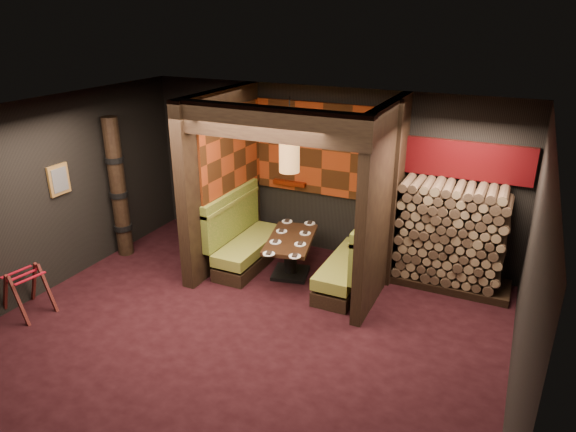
# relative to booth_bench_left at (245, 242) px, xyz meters

# --- Properties ---
(floor) EXTENTS (6.50, 5.50, 0.02)m
(floor) POSITION_rel_booth_bench_left_xyz_m (0.96, -1.65, -0.41)
(floor) COLOR black
(floor) RESTS_ON ground
(ceiling) EXTENTS (6.50, 5.50, 0.02)m
(ceiling) POSITION_rel_booth_bench_left_xyz_m (0.96, -1.65, 2.46)
(ceiling) COLOR black
(ceiling) RESTS_ON ground
(wall_back) EXTENTS (6.50, 0.02, 2.85)m
(wall_back) POSITION_rel_booth_bench_left_xyz_m (0.96, 1.11, 1.02)
(wall_back) COLOR black
(wall_back) RESTS_ON ground
(wall_front) EXTENTS (6.50, 0.02, 2.85)m
(wall_front) POSITION_rel_booth_bench_left_xyz_m (0.96, -4.41, 1.02)
(wall_front) COLOR black
(wall_front) RESTS_ON ground
(wall_left) EXTENTS (0.02, 5.50, 2.85)m
(wall_left) POSITION_rel_booth_bench_left_xyz_m (-2.30, -1.65, 1.02)
(wall_left) COLOR black
(wall_left) RESTS_ON ground
(wall_right) EXTENTS (0.02, 5.50, 2.85)m
(wall_right) POSITION_rel_booth_bench_left_xyz_m (4.22, -1.65, 1.02)
(wall_right) COLOR black
(wall_right) RESTS_ON ground
(partition_left) EXTENTS (0.20, 2.20, 2.85)m
(partition_left) POSITION_rel_booth_bench_left_xyz_m (-0.39, -0.00, 1.02)
(partition_left) COLOR black
(partition_left) RESTS_ON floor
(partition_right) EXTENTS (0.15, 2.10, 2.85)m
(partition_right) POSITION_rel_booth_bench_left_xyz_m (2.26, 0.05, 1.02)
(partition_right) COLOR black
(partition_right) RESTS_ON floor
(header_beam) EXTENTS (2.85, 0.18, 0.44)m
(header_beam) POSITION_rel_booth_bench_left_xyz_m (0.94, -0.95, 2.23)
(header_beam) COLOR black
(header_beam) RESTS_ON partition_left
(tapa_back_panel) EXTENTS (2.40, 0.06, 1.55)m
(tapa_back_panel) POSITION_rel_booth_bench_left_xyz_m (0.94, 1.06, 1.42)
(tapa_back_panel) COLOR maroon
(tapa_back_panel) RESTS_ON wall_back
(tapa_side_panel) EXTENTS (0.04, 1.85, 1.45)m
(tapa_side_panel) POSITION_rel_booth_bench_left_xyz_m (-0.27, 0.17, 1.45)
(tapa_side_panel) COLOR maroon
(tapa_side_panel) RESTS_ON partition_left
(lacquer_shelf) EXTENTS (0.60, 0.12, 0.07)m
(lacquer_shelf) POSITION_rel_booth_bench_left_xyz_m (0.36, 1.00, 0.78)
(lacquer_shelf) COLOR #551304
(lacquer_shelf) RESTS_ON wall_back
(booth_bench_left) EXTENTS (0.68, 1.60, 1.14)m
(booth_bench_left) POSITION_rel_booth_bench_left_xyz_m (0.00, 0.00, 0.00)
(booth_bench_left) COLOR black
(booth_bench_left) RESTS_ON floor
(booth_bench_right) EXTENTS (0.68, 1.60, 1.14)m
(booth_bench_right) POSITION_rel_booth_bench_left_xyz_m (1.89, 0.00, 0.00)
(booth_bench_right) COLOR black
(booth_bench_right) RESTS_ON floor
(dining_table) EXTENTS (0.93, 1.35, 0.65)m
(dining_table) POSITION_rel_booth_bench_left_xyz_m (0.86, -0.04, 0.02)
(dining_table) COLOR black
(dining_table) RESTS_ON floor
(place_settings) EXTENTS (0.85, 1.51, 0.03)m
(place_settings) POSITION_rel_booth_bench_left_xyz_m (0.86, -0.04, 0.26)
(place_settings) COLOR white
(place_settings) RESTS_ON dining_table
(pendant_lamp) EXTENTS (0.30, 0.30, 1.10)m
(pendant_lamp) POSITION_rel_booth_bench_left_xyz_m (0.86, -0.09, 1.57)
(pendant_lamp) COLOR #AA723C
(pendant_lamp) RESTS_ON ceiling
(framed_picture) EXTENTS (0.05, 0.36, 0.46)m
(framed_picture) POSITION_rel_booth_bench_left_xyz_m (-2.25, -1.55, 1.22)
(framed_picture) COLOR olive
(framed_picture) RESTS_ON wall_left
(luggage_rack) EXTENTS (0.72, 0.55, 0.72)m
(luggage_rack) POSITION_rel_booth_bench_left_xyz_m (-2.01, -2.60, -0.04)
(luggage_rack) COLOR #4C1814
(luggage_rack) RESTS_ON floor
(totem_column) EXTENTS (0.31, 0.31, 2.40)m
(totem_column) POSITION_rel_booth_bench_left_xyz_m (-2.09, -0.55, 0.79)
(totem_column) COLOR black
(totem_column) RESTS_ON floor
(firewood_stack) EXTENTS (1.73, 0.70, 1.64)m
(firewood_stack) POSITION_rel_booth_bench_left_xyz_m (3.25, 0.70, 0.42)
(firewood_stack) COLOR black
(firewood_stack) RESTS_ON floor
(mosaic_header) EXTENTS (1.83, 0.10, 0.56)m
(mosaic_header) POSITION_rel_booth_bench_left_xyz_m (3.25, 1.03, 1.52)
(mosaic_header) COLOR maroon
(mosaic_header) RESTS_ON wall_back
(bay_front_post) EXTENTS (0.08, 0.08, 2.85)m
(bay_front_post) POSITION_rel_booth_bench_left_xyz_m (2.35, 0.31, 1.02)
(bay_front_post) COLOR black
(bay_front_post) RESTS_ON floor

